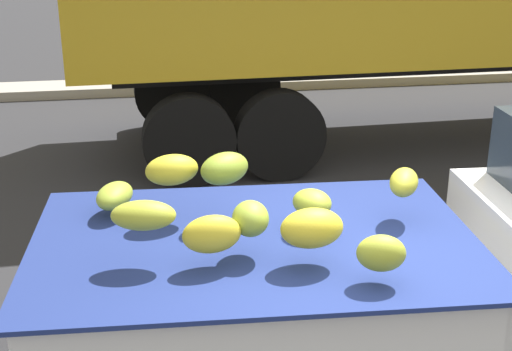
{
  "coord_description": "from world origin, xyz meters",
  "views": [
    {
      "loc": [
        -1.54,
        -3.73,
        3.05
      ],
      "look_at": [
        -0.81,
        0.71,
        1.36
      ],
      "focal_mm": 49.86,
      "sensor_mm": 36.0,
      "label": 1
    }
  ],
  "objects": [
    {
      "name": "curb_strip",
      "position": [
        0.0,
        8.88,
        0.08
      ],
      "size": [
        80.0,
        0.8,
        0.16
      ],
      "primitive_type": "cube",
      "color": "gray",
      "rests_on": "ground"
    }
  ]
}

